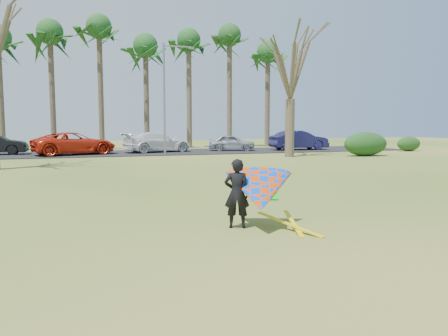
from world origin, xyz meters
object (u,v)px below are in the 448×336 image
object	(u,v)px
bare_tree_right	(291,61)
car_3	(157,142)
kite_flyer	(258,191)
car_5	(299,140)
car_2	(74,143)
streetlight	(166,93)
car_4	(232,143)

from	to	relation	value
bare_tree_right	car_3	xyz separation A→B (m)	(-8.04, 6.99, -5.72)
kite_flyer	car_3	bearing A→B (deg)	85.50
bare_tree_right	car_5	world-z (taller)	bare_tree_right
car_2	car_3	size ratio (longest dim) A/B	1.08
streetlight	car_5	bearing A→B (deg)	10.51
car_4	kite_flyer	bearing A→B (deg)	-179.67
bare_tree_right	streetlight	xyz separation A→B (m)	(-7.84, 4.00, -2.10)
bare_tree_right	car_3	distance (m)	12.10
streetlight	car_3	xyz separation A→B (m)	(-0.20, 2.99, -3.62)
car_3	kite_flyer	xyz separation A→B (m)	(-2.01, -25.58, -0.00)
streetlight	car_4	bearing A→B (deg)	26.90
bare_tree_right	car_5	xyz separation A→B (m)	(3.98, 6.19, -5.68)
car_4	car_5	bearing A→B (deg)	-80.33
streetlight	car_2	bearing A→B (deg)	162.21
kite_flyer	streetlight	bearing A→B (deg)	84.40
car_2	kite_flyer	distance (m)	24.99
streetlight	car_5	distance (m)	12.54
car_2	kite_flyer	size ratio (longest dim) A/B	2.43
bare_tree_right	car_4	bearing A→B (deg)	104.43
car_2	car_5	size ratio (longest dim) A/B	1.17
car_4	streetlight	bearing A→B (deg)	135.05
car_3	car_5	bearing A→B (deg)	-108.45
bare_tree_right	kite_flyer	size ratio (longest dim) A/B	3.86
streetlight	car_5	size ratio (longest dim) A/B	1.60
bare_tree_right	streetlight	distance (m)	9.05
streetlight	car_2	distance (m)	7.62
car_3	car_2	bearing A→B (deg)	83.96
car_4	bare_tree_right	bearing A→B (deg)	-147.42
bare_tree_right	car_2	bearing A→B (deg)	156.97
streetlight	car_2	xyz separation A→B (m)	(-6.40, 2.05, -3.60)
car_2	car_4	world-z (taller)	car_2
car_2	car_3	world-z (taller)	car_2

